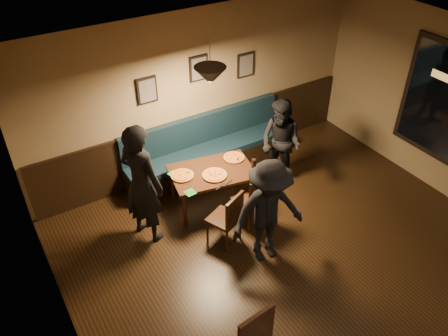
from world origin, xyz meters
name	(u,v)px	position (x,y,z in m)	size (l,w,h in m)	color
floor	(332,296)	(0.00, 0.00, 0.00)	(7.00, 7.00, 0.00)	black
ceiling	(375,104)	(0.00, 0.00, 2.80)	(7.00, 7.00, 0.00)	silver
wall_back	(199,93)	(0.00, 3.50, 1.40)	(6.00, 6.00, 0.00)	#8C704F
wainscot	(201,140)	(0.00, 3.47, 0.50)	(5.88, 0.06, 1.00)	black
booth_bench	(209,147)	(0.00, 3.20, 0.50)	(3.00, 0.60, 1.00)	#0F232D
picture_left	(147,90)	(-0.90, 3.47, 1.70)	(0.32, 0.04, 0.42)	black
picture_center	(199,68)	(0.00, 3.47, 1.85)	(0.32, 0.04, 0.42)	black
picture_right	(246,65)	(0.90, 3.47, 1.70)	(0.32, 0.04, 0.42)	black
pendant_lamp	(210,76)	(-0.41, 2.37, 2.25)	(0.44, 0.44, 0.25)	black
dining_table	(212,188)	(-0.41, 2.37, 0.34)	(1.26, 0.81, 0.68)	black
chair_near_left	(224,217)	(-0.68, 1.59, 0.45)	(0.40, 0.40, 0.90)	black
chair_near_right	(249,198)	(-0.14, 1.75, 0.47)	(0.41, 0.41, 0.94)	#32180D
diner_left	(142,184)	(-1.57, 2.31, 0.94)	(0.69, 0.45, 1.88)	black
diner_right	(281,143)	(0.87, 2.34, 0.76)	(0.74, 0.58, 1.53)	black
diner_front	(268,212)	(-0.33, 1.04, 0.80)	(1.03, 0.59, 1.60)	black
pizza_a	(182,175)	(-0.87, 2.49, 0.70)	(0.35, 0.35, 0.04)	#C28524
pizza_b	(215,175)	(-0.45, 2.24, 0.70)	(0.37, 0.37, 0.04)	orange
pizza_c	(234,157)	(0.05, 2.48, 0.69)	(0.33, 0.33, 0.04)	orange
soda_glass	(254,163)	(0.18, 2.12, 0.75)	(0.07, 0.07, 0.15)	black
tabasco_bottle	(238,159)	(0.05, 2.36, 0.73)	(0.02, 0.02, 0.11)	#8D1304
napkin_a	(173,174)	(-0.96, 2.62, 0.68)	(0.13, 0.13, 0.01)	#217F35
napkin_b	(190,193)	(-0.95, 2.09, 0.68)	(0.15, 0.15, 0.01)	#1D6F20
cutlery_set	(224,185)	(-0.44, 1.99, 0.68)	(0.02, 0.19, 0.00)	silver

